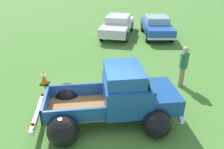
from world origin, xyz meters
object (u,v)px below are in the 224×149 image
vintage_pickup_truck (118,100)px  show_car_0 (118,25)px  spectator_0 (184,64)px  lane_cone_0 (44,78)px  show_car_1 (157,26)px

vintage_pickup_truck → show_car_0: size_ratio=1.03×
spectator_0 → lane_cone_0: spectator_0 is taller
show_car_0 → show_car_1: size_ratio=1.06×
show_car_1 → vintage_pickup_truck: bearing=-17.3°
spectator_0 → lane_cone_0: size_ratio=2.87×
vintage_pickup_truck → show_car_0: 9.87m
show_car_1 → spectator_0: spectator_0 is taller
show_car_0 → spectator_0: size_ratio=2.67×
vintage_pickup_truck → show_car_0: (-1.17, 9.80, 0.03)m
show_car_1 → lane_cone_0: size_ratio=7.20×
show_car_0 → vintage_pickup_truck: bearing=10.4°
vintage_pickup_truck → show_car_1: 10.09m
show_car_1 → lane_cone_0: bearing=-40.6°
vintage_pickup_truck → lane_cone_0: (-3.51, 1.92, -0.45)m
vintage_pickup_truck → spectator_0: bearing=31.9°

